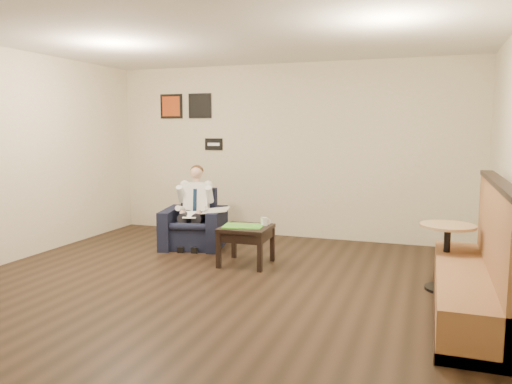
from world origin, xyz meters
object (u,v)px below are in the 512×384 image
(seated_man, at_px, (192,210))
(banquette, at_px, (469,249))
(side_table, at_px, (246,245))
(cafe_table, at_px, (446,257))
(green_folder, at_px, (243,226))
(armchair, at_px, (194,219))
(smartphone, at_px, (255,224))
(coffee_mug, at_px, (264,221))

(seated_man, bearing_deg, banquette, -34.65)
(banquette, bearing_deg, side_table, 160.39)
(cafe_table, bearing_deg, green_folder, 174.75)
(armchair, bearing_deg, green_folder, -45.93)
(green_folder, bearing_deg, side_table, 34.81)
(seated_man, distance_m, smartphone, 1.18)
(cafe_table, bearing_deg, side_table, 174.14)
(coffee_mug, distance_m, smartphone, 0.16)
(side_table, bearing_deg, banquette, -19.61)
(seated_man, bearing_deg, armchair, 90.00)
(seated_man, distance_m, coffee_mug, 1.33)
(side_table, relative_size, coffee_mug, 5.79)
(side_table, distance_m, coffee_mug, 0.39)
(side_table, height_order, coffee_mug, coffee_mug)
(seated_man, relative_size, banquette, 0.47)
(side_table, height_order, green_folder, green_folder)
(armchair, xyz_separation_m, side_table, (1.09, -0.67, -0.17))
(smartphone, bearing_deg, seated_man, 169.87)
(armchair, height_order, smartphone, armchair)
(coffee_mug, distance_m, cafe_table, 2.27)
(coffee_mug, relative_size, banquette, 0.04)
(smartphone, bearing_deg, green_folder, -103.96)
(green_folder, distance_m, banquette, 2.79)
(smartphone, xyz_separation_m, banquette, (2.55, -1.11, 0.12))
(green_folder, relative_size, coffee_mug, 4.74)
(side_table, bearing_deg, green_folder, -145.19)
(side_table, xyz_separation_m, cafe_table, (2.43, -0.25, 0.11))
(seated_man, bearing_deg, green_folder, -42.22)
(armchair, height_order, side_table, armchair)
(coffee_mug, bearing_deg, banquette, -23.92)
(seated_man, xyz_separation_m, green_folder, (1.03, -0.59, -0.07))
(armchair, xyz_separation_m, seated_man, (0.02, -0.11, 0.16))
(banquette, height_order, cafe_table, banquette)
(banquette, bearing_deg, green_folder, 161.07)
(banquette, distance_m, cafe_table, 0.75)
(armchair, xyz_separation_m, cafe_table, (3.51, -0.92, -0.06))
(seated_man, height_order, coffee_mug, seated_man)
(green_folder, relative_size, cafe_table, 0.69)
(green_folder, xyz_separation_m, cafe_table, (2.46, -0.23, -0.15))
(armchair, relative_size, side_table, 1.42)
(coffee_mug, xyz_separation_m, smartphone, (-0.15, 0.04, -0.05))
(side_table, distance_m, green_folder, 0.26)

